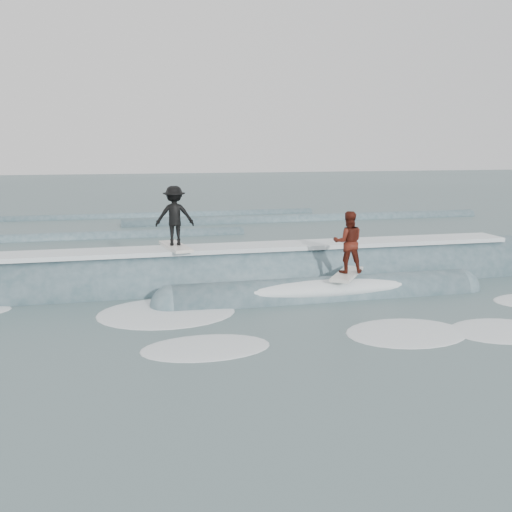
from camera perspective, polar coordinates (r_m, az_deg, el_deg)
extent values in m
plane|color=#395154|center=(15.51, 2.01, -5.59)|extent=(160.00, 160.00, 0.00)
cylinder|color=#395660|center=(18.63, -0.72, -2.75)|extent=(21.17, 2.26, 2.26)
cylinder|color=#395660|center=(17.08, 6.84, -4.10)|extent=(9.00, 1.24, 1.24)
sphere|color=#395660|center=(16.12, -8.41, -5.06)|extent=(1.24, 1.24, 1.24)
sphere|color=#395660|center=(19.08, 19.65, -3.08)|extent=(1.24, 1.24, 1.24)
cube|color=white|center=(18.38, -0.72, 0.89)|extent=(18.00, 1.30, 0.14)
ellipsoid|color=white|center=(17.00, 6.87, -3.13)|extent=(7.60, 1.30, 0.60)
cube|color=silver|center=(17.99, -8.06, 0.95)|extent=(0.92, 2.07, 0.10)
imported|color=black|center=(17.85, -8.15, 4.01)|extent=(1.23, 0.76, 1.84)
cube|color=silver|center=(17.17, 9.10, -1.79)|extent=(1.61, 1.95, 0.10)
imported|color=#4B170E|center=(16.99, 9.20, 1.39)|extent=(1.01, 0.86, 1.83)
ellipsoid|color=white|center=(12.89, -5.05, -9.12)|extent=(2.69, 1.84, 0.10)
ellipsoid|color=white|center=(15.61, -8.93, -5.61)|extent=(3.63, 2.47, 0.10)
ellipsoid|color=white|center=(15.18, 23.25, -6.88)|extent=(2.57, 1.75, 0.10)
ellipsoid|color=white|center=(14.28, 14.76, -7.43)|extent=(3.19, 2.18, 0.10)
cylinder|color=#395660|center=(29.09, -23.03, 1.35)|extent=(22.00, 0.70, 0.70)
cylinder|color=#395660|center=(34.42, 5.29, 3.55)|extent=(22.00, 0.80, 0.80)
cylinder|color=#395660|center=(36.62, -11.04, 3.84)|extent=(22.00, 0.60, 0.60)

